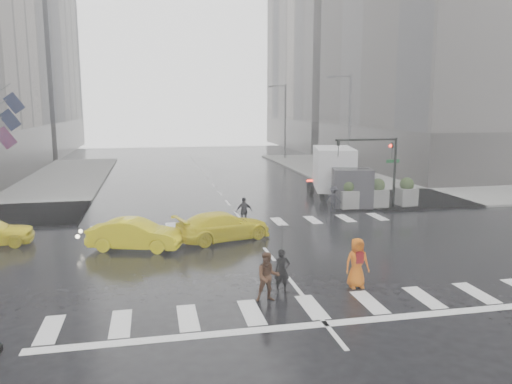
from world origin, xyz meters
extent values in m
plane|color=black|center=(0.00, 0.00, 0.00)|extent=(120.00, 120.00, 0.00)
cube|color=gray|center=(19.50, 17.50, 0.07)|extent=(35.00, 35.00, 0.15)
cube|color=#2D2A28|center=(29.00, 27.00, 2.20)|extent=(26.05, 26.05, 4.40)
cube|color=gray|center=(29.00, 56.00, 18.00)|extent=(26.00, 26.00, 36.00)
cube|color=#2D2A28|center=(29.00, 56.00, 2.20)|extent=(26.05, 26.05, 4.40)
cylinder|color=black|center=(10.00, 8.00, 2.25)|extent=(0.16, 0.16, 4.50)
cylinder|color=black|center=(8.00, 8.00, 4.40)|extent=(4.00, 0.12, 0.12)
imported|color=black|center=(9.75, 8.00, 3.70)|extent=(0.16, 0.20, 1.00)
imported|color=black|center=(6.20, 8.00, 3.90)|extent=(0.16, 0.20, 1.00)
sphere|color=#FF190C|center=(9.65, 8.00, 4.00)|extent=(0.20, 0.20, 0.20)
cube|color=#0C5A21|center=(10.00, 8.30, 3.00)|extent=(0.90, 0.03, 0.22)
cylinder|color=#59595B|center=(11.00, 18.00, 4.50)|extent=(0.20, 0.20, 9.00)
cylinder|color=#59595B|center=(10.10, 18.00, 8.80)|extent=(1.80, 0.12, 0.12)
cube|color=#59595B|center=(9.20, 18.00, 8.70)|extent=(0.50, 0.22, 0.15)
cylinder|color=#59595B|center=(11.00, 38.00, 4.50)|extent=(0.20, 0.20, 9.00)
cylinder|color=#59595B|center=(10.10, 38.00, 8.80)|extent=(1.80, 0.12, 0.12)
cube|color=#59595B|center=(9.20, 38.00, 8.70)|extent=(0.50, 0.22, 0.15)
cube|color=gray|center=(7.00, 8.20, 0.70)|extent=(1.10, 1.10, 1.10)
sphere|color=#203216|center=(7.00, 8.20, 1.50)|extent=(0.90, 0.90, 0.90)
cube|color=gray|center=(9.00, 8.20, 0.70)|extent=(1.10, 1.10, 1.10)
sphere|color=#203216|center=(9.00, 8.20, 1.50)|extent=(0.90, 0.90, 0.90)
cube|color=gray|center=(11.00, 8.20, 0.70)|extent=(1.10, 1.10, 1.10)
sphere|color=#203216|center=(11.00, 8.20, 1.50)|extent=(0.90, 0.90, 0.90)
cube|color=maroon|center=(-14.80, 17.00, 4.25)|extent=(1.54, 0.02, 1.66)
cube|color=#0F1638|center=(-14.80, 18.50, 5.45)|extent=(1.54, 0.02, 1.66)
cube|color=#0F1638|center=(-14.80, 20.00, 6.65)|extent=(1.54, 0.02, 1.66)
imported|color=black|center=(-0.61, -4.49, 0.76)|extent=(0.57, 0.39, 1.52)
imported|color=black|center=(-0.61, -4.49, 1.99)|extent=(1.00, 1.01, 0.88)
imported|color=#472A19|center=(-1.28, -5.19, 0.84)|extent=(0.83, 0.66, 1.68)
imported|color=orange|center=(2.14, -4.57, 0.90)|extent=(0.89, 0.58, 1.81)
cube|color=maroon|center=(2.14, -4.75, 1.15)|extent=(0.28, 0.16, 0.40)
imported|color=black|center=(-0.08, 5.54, 0.77)|extent=(0.93, 0.59, 1.54)
imported|color=black|center=(5.96, 7.93, 0.79)|extent=(1.15, 1.09, 1.59)
imported|color=#FFEB0D|center=(-5.76, 2.01, 0.69)|extent=(4.45, 2.66, 1.39)
imported|color=#FFEB0D|center=(-1.63, 2.79, 0.69)|extent=(4.56, 3.11, 1.37)
cube|color=silver|center=(7.50, 12.13, 2.16)|extent=(2.53, 4.86, 2.85)
cube|color=#2B2A2F|center=(7.50, 8.75, 1.32)|extent=(2.43, 1.90, 2.43)
cube|color=black|center=(7.50, 8.75, 2.06)|extent=(2.11, 0.95, 0.95)
cylinder|color=black|center=(6.39, 8.54, 0.47)|extent=(0.30, 0.95, 0.95)
cylinder|color=black|center=(8.61, 8.54, 0.47)|extent=(0.30, 0.95, 0.95)
cylinder|color=black|center=(6.39, 10.86, 0.47)|extent=(0.30, 0.95, 0.95)
cylinder|color=black|center=(8.61, 10.86, 0.47)|extent=(0.30, 0.95, 0.95)
cylinder|color=black|center=(6.39, 13.82, 0.47)|extent=(0.30, 0.95, 0.95)
cylinder|color=black|center=(8.61, 13.82, 0.47)|extent=(0.30, 0.95, 0.95)
camera|label=1|loc=(-4.93, -20.58, 6.43)|focal=35.00mm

